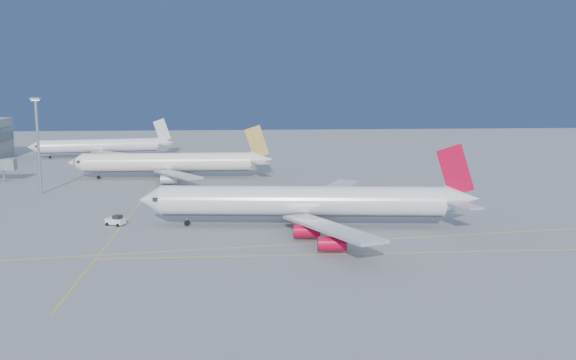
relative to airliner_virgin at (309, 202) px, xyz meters
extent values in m
plane|color=slate|center=(0.25, -7.65, -5.36)|extent=(500.00, 500.00, 0.00)
cylinder|color=gray|center=(-85.75, 64.35, -2.76)|extent=(0.70, 0.70, 5.20)
cube|color=gray|center=(-83.75, 64.35, -0.16)|extent=(3.20, 3.60, 3.40)
cube|color=yellow|center=(5.25, -21.65, -5.35)|extent=(90.00, 0.18, 0.02)
cube|color=yellow|center=(0.25, -13.65, -5.35)|extent=(118.86, 16.88, 0.02)
cube|color=yellow|center=(-39.75, 22.35, -5.35)|extent=(0.18, 140.00, 0.02)
cylinder|color=white|center=(-1.56, 0.15, 0.18)|extent=(59.92, 11.87, 6.17)
cone|color=white|center=(-33.56, 3.24, 0.18)|extent=(5.36, 6.60, 6.17)
cone|color=white|center=(31.81, -3.07, 0.82)|extent=(7.98, 6.55, 5.86)
cube|color=black|center=(-31.54, 3.05, 0.82)|extent=(2.26, 6.00, 0.75)
cube|color=#B7B7BC|center=(2.15, -17.57, -1.52)|extent=(15.94, 30.83, 0.59)
cube|color=#B7B7BC|center=(5.47, 16.84, -1.52)|extent=(20.81, 29.18, 0.59)
cube|color=#BE082B|center=(30.22, -2.92, 6.78)|extent=(8.19, 1.26, 11.26)
cylinder|color=gray|center=(-25.89, 2.50, -3.55)|extent=(0.26, 0.26, 2.45)
cylinder|color=black|center=(-25.89, 2.50, -4.77)|extent=(1.24, 0.85, 1.17)
cylinder|color=gray|center=(-0.92, -4.29, -3.55)|extent=(0.34, 0.34, 2.45)
cylinder|color=black|center=(-0.92, -4.29, -4.77)|extent=(1.26, 1.07, 1.17)
cylinder|color=gray|center=(-0.08, 4.39, -3.55)|extent=(0.34, 0.34, 2.45)
cylinder|color=black|center=(-0.08, 4.39, -4.77)|extent=(1.26, 1.07, 1.17)
cylinder|color=#BE082B|center=(-1.60, -11.63, -3.51)|extent=(5.34, 3.14, 2.66)
cylinder|color=#BE082B|center=(2.00, -21.28, -3.51)|extent=(5.34, 3.14, 2.66)
cylinder|color=#BE082B|center=(0.65, 11.72, -3.51)|extent=(5.34, 3.14, 2.66)
cylinder|color=#BE082B|center=(6.04, 20.50, -3.51)|extent=(5.34, 3.14, 2.66)
cylinder|color=#F0E3CD|center=(-37.23, 66.86, -0.25)|extent=(51.61, 6.15, 5.65)
cone|color=#F0E3CD|center=(-65.19, 67.13, -0.25)|extent=(4.52, 5.69, 5.65)
cone|color=#F0E3CD|center=(-7.98, 66.57, 0.35)|extent=(6.99, 5.44, 5.37)
cube|color=black|center=(-63.31, 67.11, 0.35)|extent=(1.64, 5.38, 0.69)
cube|color=#B7B7BC|center=(-32.60, 51.23, -1.80)|extent=(16.54, 27.26, 0.55)
cube|color=#B7B7BC|center=(-32.29, 82.39, -1.80)|extent=(16.98, 27.12, 0.55)
cube|color=gold|center=(-9.47, 66.59, 5.87)|extent=(7.63, 0.52, 10.49)
cylinder|color=gray|center=(-58.37, 67.06, -3.67)|extent=(0.24, 0.24, 2.28)
cylinder|color=black|center=(-58.37, 67.06, -4.81)|extent=(1.10, 0.70, 1.09)
cylinder|color=gray|center=(-36.28, 62.83, -3.67)|extent=(0.32, 0.32, 2.28)
cylinder|color=black|center=(-36.28, 62.83, -4.81)|extent=(1.10, 0.90, 1.09)
cylinder|color=gray|center=(-36.20, 70.86, -3.67)|extent=(0.32, 0.32, 2.28)
cylinder|color=black|center=(-36.20, 70.86, -4.81)|extent=(1.10, 0.90, 1.09)
cylinder|color=#B7B7BC|center=(-35.41, 54.04, -3.66)|extent=(4.78, 2.52, 2.48)
cylinder|color=#B7B7BC|center=(-35.16, 79.64, -3.66)|extent=(4.78, 2.52, 2.48)
cylinder|color=white|center=(-69.54, 120.87, -0.79)|extent=(44.94, 12.21, 5.01)
cone|color=white|center=(-93.55, 116.92, -0.79)|extent=(4.79, 5.60, 5.01)
cone|color=white|center=(-44.39, 125.02, -0.26)|extent=(6.95, 5.71, 4.76)
cube|color=black|center=(-91.87, 117.20, -0.26)|extent=(2.19, 4.93, 0.63)
cube|color=#B7B7BC|center=(-63.29, 108.14, -2.17)|extent=(17.73, 22.36, 0.49)
cube|color=#B7B7BC|center=(-67.71, 134.94, -2.17)|extent=(11.33, 24.46, 0.49)
cube|color=silver|center=(-45.72, 124.80, 4.71)|extent=(6.85, 1.52, 9.46)
cylinder|color=gray|center=(-87.64, 117.89, -3.83)|extent=(0.21, 0.21, 2.06)
cylinder|color=black|center=(-87.64, 117.89, -4.86)|extent=(1.07, 0.78, 0.98)
cylinder|color=gray|center=(-68.08, 117.49, -3.83)|extent=(0.29, 0.29, 2.06)
cylinder|color=black|center=(-68.08, 117.49, -4.86)|extent=(1.10, 0.95, 0.98)
cylinder|color=gray|center=(-69.24, 124.55, -3.83)|extent=(0.29, 0.29, 2.06)
cylinder|color=black|center=(-69.24, 124.55, -4.86)|extent=(1.10, 0.95, 0.98)
cylinder|color=#B7B7BC|center=(-66.17, 110.12, -3.85)|extent=(4.60, 2.90, 2.24)
cylinder|color=#B7B7BC|center=(-69.80, 132.15, -3.85)|extent=(4.60, 2.90, 2.24)
cube|color=white|center=(-41.19, 3.99, -4.46)|extent=(4.46, 3.57, 1.20)
cube|color=black|center=(-40.65, 3.72, -3.56)|extent=(2.19, 2.23, 0.90)
cylinder|color=black|center=(-42.90, 3.68, -5.01)|extent=(0.78, 0.63, 0.70)
cylinder|color=black|center=(-41.97, 5.55, -5.01)|extent=(0.78, 0.63, 0.70)
cylinder|color=black|center=(-40.40, 2.43, -5.01)|extent=(0.78, 0.63, 0.70)
cylinder|color=black|center=(-39.47, 4.30, -5.01)|extent=(0.78, 0.63, 0.70)
cylinder|color=gray|center=(-68.17, 42.15, 7.33)|extent=(0.71, 0.71, 25.37)
cube|color=gray|center=(-68.17, 42.15, 20.22)|extent=(2.23, 2.23, 0.51)
cube|color=white|center=(-68.17, 42.15, 19.82)|extent=(1.62, 1.62, 0.25)
camera|label=1|loc=(-13.85, -131.85, 26.39)|focal=40.00mm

